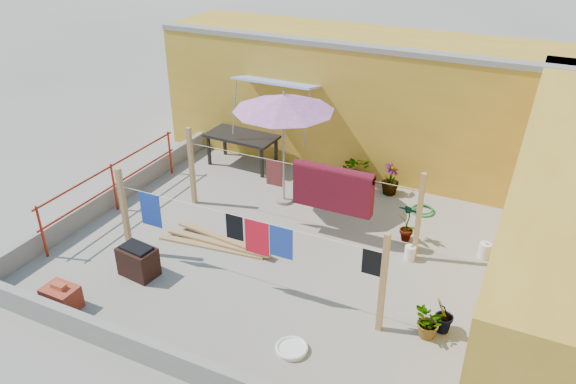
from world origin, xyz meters
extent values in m
plane|color=#9E998E|center=(0.00, 0.00, 0.00)|extent=(80.00, 80.00, 0.00)
cube|color=gold|center=(0.50, 4.70, 1.60)|extent=(11.00, 2.40, 3.20)
cube|color=gray|center=(0.50, 3.65, 3.15)|extent=(11.00, 0.35, 0.12)
cube|color=#2D51B2|center=(-1.60, 3.15, 2.25)|extent=(2.00, 0.79, 0.22)
cylinder|color=gray|center=(-2.55, 2.78, 1.60)|extent=(0.03, 0.30, 1.28)
cylinder|color=gray|center=(-0.65, 2.78, 1.60)|extent=(0.03, 0.30, 1.28)
cube|color=gray|center=(0.00, -3.58, 0.22)|extent=(8.30, 0.16, 0.44)
cube|color=gray|center=(-4.08, 0.00, 0.22)|extent=(0.16, 7.30, 0.44)
cylinder|color=#9E210F|center=(-3.85, -2.20, 0.55)|extent=(0.05, 0.05, 1.10)
cylinder|color=#9E210F|center=(-3.85, -0.20, 0.55)|extent=(0.05, 0.05, 1.10)
cylinder|color=#9E210F|center=(-3.85, 1.80, 0.55)|extent=(0.05, 0.05, 1.10)
cylinder|color=#9E210F|center=(-3.85, -0.20, 1.05)|extent=(0.04, 4.20, 0.04)
cylinder|color=#9E210F|center=(-3.85, -0.20, 0.60)|extent=(0.04, 4.20, 0.04)
cube|color=tan|center=(-2.50, -1.40, 0.90)|extent=(0.09, 0.09, 1.80)
cube|color=tan|center=(2.50, -1.40, 0.90)|extent=(0.09, 0.09, 1.80)
cube|color=tan|center=(2.50, 0.80, 0.90)|extent=(0.09, 0.09, 1.80)
cube|color=tan|center=(-2.50, 0.80, 0.90)|extent=(0.09, 0.09, 1.80)
cylinder|color=silver|center=(0.00, -1.40, 1.45)|extent=(5.00, 0.01, 0.01)
cylinder|color=silver|center=(0.00, 0.80, 1.45)|extent=(5.00, 0.01, 0.01)
cube|color=#530D1A|center=(0.80, 0.80, 1.08)|extent=(1.61, 0.22, 0.84)
cube|color=black|center=(1.20, 0.80, 1.15)|extent=(0.32, 0.02, 0.60)
cube|color=maroon|center=(-0.47, 0.80, 1.17)|extent=(0.35, 0.02, 0.56)
cube|color=#1E3AA2|center=(-1.87, -1.40, 1.11)|extent=(0.43, 0.02, 0.67)
cube|color=black|center=(-0.10, -1.40, 1.21)|extent=(0.32, 0.02, 0.47)
cube|color=red|center=(0.32, -1.40, 1.13)|extent=(0.44, 0.02, 0.64)
cube|color=#1E3AA2|center=(0.77, -1.40, 1.16)|extent=(0.41, 0.02, 0.58)
cube|color=black|center=(2.30, -1.40, 1.23)|extent=(0.31, 0.02, 0.44)
cylinder|color=gray|center=(-0.71, 1.71, 0.03)|extent=(0.39, 0.39, 0.06)
cylinder|color=gray|center=(-0.71, 1.71, 1.23)|extent=(0.05, 0.05, 2.47)
cone|color=pink|center=(-0.71, 1.71, 2.34)|extent=(2.80, 2.80, 0.34)
cylinder|color=gray|center=(-0.71, 1.71, 2.53)|extent=(0.04, 0.04, 0.11)
cube|color=black|center=(-2.50, 2.98, 0.80)|extent=(1.81, 0.96, 0.07)
cube|color=black|center=(-3.29, 2.65, 0.39)|extent=(0.07, 0.07, 0.78)
cube|color=black|center=(-3.26, 3.36, 0.39)|extent=(0.07, 0.07, 0.78)
cube|color=black|center=(-1.73, 2.59, 0.39)|extent=(0.07, 0.07, 0.78)
cube|color=black|center=(-1.70, 3.30, 0.39)|extent=(0.07, 0.07, 0.78)
cube|color=#A83C26|center=(-2.43, -3.20, 0.21)|extent=(0.58, 0.42, 0.42)
cube|color=#AB4D28|center=(-2.43, -3.20, 0.46)|extent=(0.26, 0.13, 0.08)
cube|color=tan|center=(-1.19, -0.59, 0.02)|extent=(2.23, 0.41, 0.04)
cube|color=tan|center=(-1.11, -0.47, 0.07)|extent=(2.23, 0.22, 0.04)
cube|color=tan|center=(-1.03, -0.35, 0.12)|extent=(2.23, 0.40, 0.04)
cube|color=black|center=(-1.88, -1.89, 0.28)|extent=(0.72, 0.52, 0.56)
cube|color=black|center=(-1.88, -1.89, 0.58)|extent=(0.60, 0.40, 0.04)
cylinder|color=white|center=(1.46, -2.44, 0.03)|extent=(0.48, 0.48, 0.06)
torus|color=white|center=(1.46, -2.44, 0.06)|extent=(0.51, 0.51, 0.05)
cylinder|color=white|center=(3.70, 1.39, 0.16)|extent=(0.23, 0.23, 0.31)
cylinder|color=white|center=(3.70, 1.39, 0.33)|extent=(0.06, 0.06, 0.05)
cylinder|color=white|center=(2.44, 0.71, 0.14)|extent=(0.21, 0.21, 0.28)
cylinder|color=white|center=(2.44, 0.71, 0.30)|extent=(0.06, 0.06, 0.05)
torus|color=#187024|center=(2.23, 2.62, 0.02)|extent=(0.54, 0.54, 0.04)
torus|color=#187024|center=(2.23, 2.62, 0.06)|extent=(0.46, 0.46, 0.04)
imported|color=#1A5C1A|center=(0.43, 3.20, 0.38)|extent=(0.91, 0.89, 0.76)
imported|color=#1A5C1A|center=(1.33, 3.11, 0.37)|extent=(0.43, 0.43, 0.74)
imported|color=#1A5C1A|center=(2.21, 1.34, 0.43)|extent=(0.49, 0.36, 0.86)
imported|color=#1A5C1A|center=(3.42, -1.04, 0.34)|extent=(0.35, 0.41, 0.67)
imported|color=#1A5C1A|center=(3.24, -1.25, 0.29)|extent=(0.55, 0.61, 0.57)
camera|label=1|loc=(4.18, -8.23, 6.17)|focal=35.00mm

